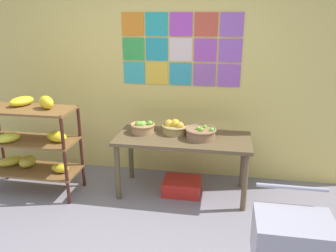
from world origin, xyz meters
TOP-DOWN VIEW (x-y plane):
  - back_wall_with_art at (0.00, 1.92)m, footprint 4.97×0.07m
  - banana_shelf_unit at (-1.36, 1.10)m, footprint 1.09×0.53m
  - display_table at (0.40, 1.36)m, footprint 1.52×0.66m
  - fruit_basket_right at (0.60, 1.36)m, footprint 0.35×0.35m
  - fruit_basket_back_right at (0.29, 1.49)m, footprint 0.31×0.31m
  - fruit_basket_centre at (-0.08, 1.43)m, footprint 0.28×0.28m
  - produce_crate_under_table at (0.40, 1.35)m, footprint 0.43×0.35m
  - shopping_cart at (1.36, -0.12)m, footprint 0.53×0.44m

SIDE VIEW (x-z plane):
  - produce_crate_under_table at x=0.40m, z-range 0.00..0.17m
  - shopping_cart at x=1.36m, z-range 0.08..0.93m
  - display_table at x=0.40m, z-range 0.26..0.96m
  - banana_shelf_unit at x=-1.36m, z-range 0.10..1.27m
  - fruit_basket_right at x=0.60m, z-range 0.69..0.84m
  - fruit_basket_centre at x=-0.08m, z-range 0.69..0.84m
  - fruit_basket_back_right at x=0.29m, z-range 0.69..0.85m
  - back_wall_with_art at x=0.00m, z-range 0.00..2.70m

